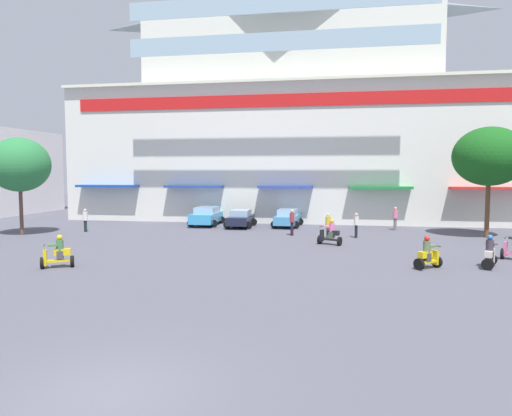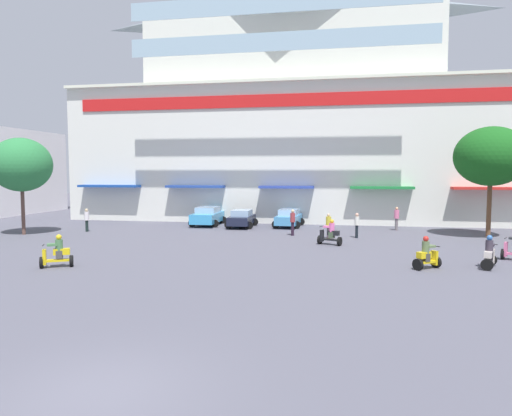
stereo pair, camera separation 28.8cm
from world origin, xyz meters
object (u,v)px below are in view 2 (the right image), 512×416
Objects in this scene: scooter_rider_2 at (57,254)px; scooter_rider_3 at (489,255)px; parked_car_2 at (289,218)px; pedestrian_1 at (357,223)px; plaza_tree_0 at (21,165)px; pedestrian_2 at (397,217)px; parked_car_1 at (242,218)px; pedestrian_3 at (87,218)px; parked_car_0 at (208,216)px; plaza_tree_3 at (491,156)px; scooter_rider_0 at (330,234)px; scooter_rider_4 at (427,256)px; pedestrian_4 at (293,220)px; pedestrian_0 at (328,224)px.

scooter_rider_3 is at bearing 9.88° from scooter_rider_2.
parked_car_2 is 19.37m from scooter_rider_2.
parked_car_2 is 7.36m from pedestrian_1.
plaza_tree_0 is at bearing 132.80° from scooter_rider_2.
parked_car_1 is at bearing -179.09° from pedestrian_2.
pedestrian_3 is (-14.03, -5.53, 0.25)m from parked_car_2.
parked_car_2 reaches higher than parked_car_1.
parked_car_0 is 2.87× the size of scooter_rider_3.
plaza_tree_3 is 4.72× the size of scooter_rider_0.
parked_car_0 reaches higher than parked_car_1.
plaza_tree_0 is at bearing 164.58° from scooter_rider_4.
plaza_tree_3 is 13.49m from pedestrian_4.
plaza_tree_3 is 11.44m from pedestrian_0.
plaza_tree_0 is 19.54m from parked_car_2.
plaza_tree_3 is 9.68m from pedestrian_1.
pedestrian_4 is (-2.43, 1.09, 0.10)m from pedestrian_0.
parked_car_1 is 17.91m from scooter_rider_4.
parked_car_2 is (6.55, 0.05, -0.05)m from parked_car_0.
scooter_rider_2 reaches higher than scooter_rider_4.
plaza_tree_0 is 26.77m from pedestrian_2.
parked_car_0 is at bearing 148.52° from pedestrian_0.
plaza_tree_0 is 21.31m from scooter_rider_0.
plaza_tree_0 is 1.46× the size of parked_car_0.
scooter_rider_3 is at bearing -79.22° from pedestrian_2.
scooter_rider_0 reaches higher than scooter_rider_2.
plaza_tree_0 is 4.20× the size of scooter_rider_3.
pedestrian_3 is (3.44, 2.23, -3.83)m from plaza_tree_0.
scooter_rider_4 is (7.82, -14.73, -0.10)m from parked_car_2.
pedestrian_0 is at bearing -24.08° from pedestrian_4.
pedestrian_2 reaches higher than scooter_rider_4.
parked_car_1 is 17.20m from scooter_rider_2.
scooter_rider_3 is 0.94× the size of pedestrian_3.
plaza_tree_3 reaches higher than plaza_tree_0.
pedestrian_3 is (-24.64, 8.50, 0.34)m from scooter_rider_3.
scooter_rider_3 reaches higher than scooter_rider_4.
scooter_rider_0 is at bearing 142.82° from scooter_rider_3.
pedestrian_1 is (-5.54, 8.69, 0.34)m from scooter_rider_3.
pedestrian_1 reaches higher than parked_car_2.
parked_car_2 is at bearing 133.50° from pedestrian_1.
scooter_rider_0 is (20.89, -0.82, -4.15)m from plaza_tree_0.
plaza_tree_0 reaches higher than scooter_rider_3.
pedestrian_4 is at bearing 155.92° from pedestrian_0.
scooter_rider_4 is (11.39, -13.82, -0.09)m from parked_car_1.
pedestrian_0 is at bearing -158.38° from pedestrian_1.
scooter_rider_0 reaches higher than scooter_rider_4.
parked_car_2 is at bearing 117.96° from scooter_rider_4.
plaza_tree_0 reaches higher than scooter_rider_0.
parked_car_2 is at bearing 63.74° from scooter_rider_2.
pedestrian_2 reaches higher than scooter_rider_2.
parked_car_2 is at bearing 127.10° from scooter_rider_3.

